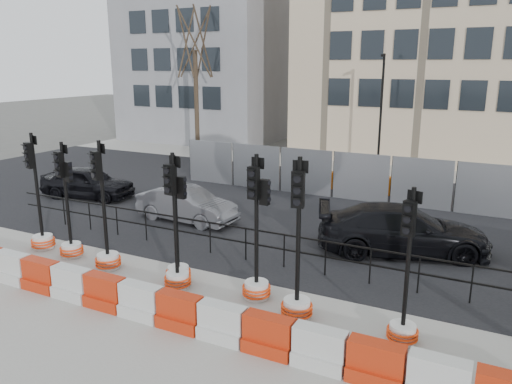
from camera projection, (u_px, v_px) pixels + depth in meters
The scene contains 22 objects.
ground at pixel (225, 276), 13.40m from camera, with size 120.00×120.00×0.00m, color #51514C.
sidewalk_near at pixel (155, 326), 10.80m from camera, with size 40.00×6.00×0.02m, color gray.
road at pixel (315, 209), 19.44m from camera, with size 40.00×14.00×0.03m, color black.
sidewalk_far at pixel (372, 168), 27.22m from camera, with size 40.00×4.00×0.02m, color gray.
building_grey at pixel (209, 43), 36.74m from camera, with size 11.00×9.06×14.00m.
building_cream at pixel (440, 2), 29.27m from camera, with size 15.00×10.06×18.00m.
kerb_railing at pixel (246, 238), 14.26m from camera, with size 18.00×0.04×1.00m.
heras_fencing at pixel (351, 180), 21.51m from camera, with size 14.33×1.72×2.00m.
lamp_post_far at pixel (381, 110), 25.32m from camera, with size 0.12×0.56×6.00m.
tree_bare_far at pixel (195, 44), 29.92m from camera, with size 2.00×2.00×9.00m.
barrier_row at pixel (160, 308), 10.88m from camera, with size 16.75×0.50×0.80m.
traffic_signal_a at pixel (41, 226), 15.15m from camera, with size 0.71×0.71×3.58m.
traffic_signal_b at pixel (70, 231), 14.49m from camera, with size 0.67×0.67×3.42m.
traffic_signal_c at pixel (106, 243), 13.68m from camera, with size 0.71×0.71×3.60m.
traffic_signal_d at pixel (178, 253), 12.87m from camera, with size 0.66×0.66×3.36m.
traffic_signal_e at pixel (176, 262), 12.49m from camera, with size 0.69×0.69×3.49m.
traffic_signal_f at pixel (257, 266), 11.90m from camera, with size 0.70×0.70×3.55m.
traffic_signal_g at pixel (297, 287), 10.99m from camera, with size 0.72×0.72×3.67m.
traffic_signal_h at pixel (404, 312), 10.04m from camera, with size 0.64×0.64×3.27m.
car_a at pixel (88, 182), 20.99m from camera, with size 4.16×2.21×1.35m, color black.
car_b at pixel (187, 204), 17.88m from camera, with size 3.86×1.57×1.25m, color #55565B.
car_c at pixel (403, 230), 14.84m from camera, with size 5.40×3.56×1.45m, color black.
Camera 1 is at (6.32, -10.70, 5.54)m, focal length 35.00 mm.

